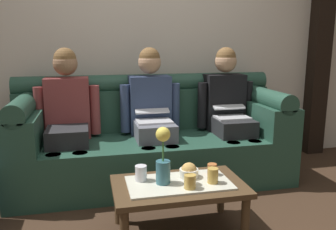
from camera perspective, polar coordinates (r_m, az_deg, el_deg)
name	(u,v)px	position (r m, az deg, el deg)	size (l,w,h in m)	color
back_wall_patterned	(142,24)	(3.65, -4.34, 14.70)	(6.00, 0.12, 2.90)	beige
timber_pillar	(321,25)	(4.31, 23.76, 13.31)	(0.20, 0.20, 2.90)	black
couch	(152,141)	(3.24, -2.63, -4.24)	(2.45, 0.88, 0.96)	#234738
person_left	(68,114)	(3.13, -16.15, 0.21)	(0.56, 0.67, 1.22)	#232326
person_middle	(152,110)	(3.17, -2.66, 0.80)	(0.56, 0.67, 1.22)	#595B66
person_right	(228,107)	(3.38, 9.81, 1.32)	(0.56, 0.67, 1.22)	#232326
coffee_table	(179,190)	(2.36, 1.78, -12.19)	(0.87, 0.52, 0.36)	#47331E
flower_vase	(163,158)	(2.25, -0.81, -7.05)	(0.09, 0.09, 0.38)	#336672
snack_bowl	(189,171)	(2.40, 3.45, -9.23)	(0.13, 0.13, 0.11)	silver
cup_near_left	(213,176)	(2.32, 7.36, -9.82)	(0.07, 0.07, 0.10)	gold
cup_near_right	(141,173)	(2.35, -4.46, -9.49)	(0.08, 0.08, 0.10)	silver
cup_far_center	(212,169)	(2.46, 7.23, -8.83)	(0.06, 0.06, 0.08)	#B26633
cup_far_left	(190,182)	(2.23, 3.62, -10.84)	(0.07, 0.07, 0.09)	gold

